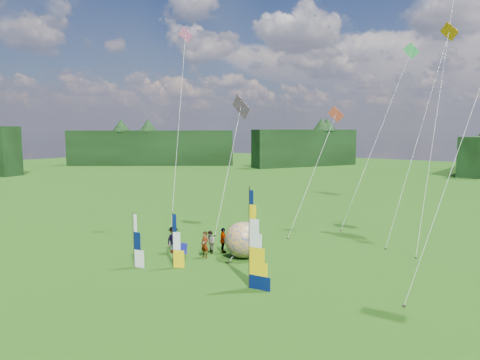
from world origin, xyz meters
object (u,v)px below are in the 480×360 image
Objects in this scene: feather_banner_main at (249,240)px; side_banner_far at (134,240)px; spectator_a at (205,245)px; kite_whale at (440,82)px; camp_chair at (181,252)px; bol_inflatable at (243,240)px; spectator_d at (223,240)px; side_banner_left at (173,241)px; spectator_b at (210,242)px; spectator_c at (173,240)px.

feather_banner_main reaches higher than side_banner_far.
side_banner_far is at bearing -115.04° from spectator_a.
kite_whale is (5.06, 16.95, 9.29)m from feather_banner_main.
camp_chair is at bearing -114.88° from spectator_a.
feather_banner_main is at bearing -49.01° from bol_inflatable.
camp_chair is at bearing -132.00° from bol_inflatable.
bol_inflatable is at bearing 32.19° from camp_chair.
bol_inflatable is 1.37× the size of spectator_d.
bol_inflatable is (2.13, 4.25, -0.48)m from side_banner_left.
kite_whale is (8.65, 12.82, 10.73)m from bol_inflatable.
side_banner_far reaches higher than spectator_d.
bol_inflatable is at bearing 42.76° from spectator_b.
spectator_c is 1.06× the size of spectator_d.
kite_whale reaches higher than bol_inflatable.
camp_chair is at bearing 108.40° from spectator_d.
kite_whale reaches higher than side_banner_far.
kite_whale is at bearing 35.87° from side_banner_left.
side_banner_far reaches higher than spectator_a.
side_banner_left is at bearing -59.33° from spectator_b.
feather_banner_main is 3.02× the size of spectator_d.
spectator_a is at bearing -141.31° from bol_inflatable.
camp_chair is at bearing -127.26° from spectator_c.
spectator_a is 21.01m from kite_whale.
kite_whale reaches higher than camp_chair.
feather_banner_main is 7.91m from side_banner_far.
spectator_c reaches higher than spectator_b.
spectator_b is 0.07× the size of kite_whale.
spectator_d is at bearing 178.57° from bol_inflatable.
spectator_a is 0.07× the size of kite_whale.
spectator_d is 3.25m from camp_chair.
side_banner_far reaches higher than bol_inflatable.
side_banner_far is 1.39× the size of bol_inflatable.
spectator_b is at bearing 64.77° from camp_chair.
spectator_c is at bearing 73.92° from spectator_d.
feather_banner_main is at bearing 178.20° from spectator_d.
bol_inflatable is at bearing 122.45° from feather_banner_main.
side_banner_far is at bearing -111.85° from kite_whale.
spectator_b is at bearing -116.39° from kite_whale.
spectator_b is (-2.33, -0.64, -0.41)m from bol_inflatable.
camp_chair is (1.38, 2.60, -1.10)m from side_banner_far.
side_banner_left reaches higher than spectator_c.
bol_inflatable is 4.13m from camp_chair.
side_banner_far is 2.97× the size of camp_chair.
feather_banner_main is 7.12m from spectator_b.
side_banner_left is 4.39m from spectator_d.
side_banner_far is 2.11× the size of spectator_b.
spectator_a reaches higher than camp_chair.
feather_banner_main is 5.80m from side_banner_left.
side_banner_left is at bearing 25.61° from side_banner_far.
side_banner_left is at bearing 121.10° from spectator_d.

